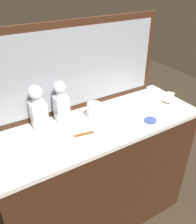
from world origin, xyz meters
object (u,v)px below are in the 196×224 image
(porcelain_dish, at_px, (150,120))
(crystal_decanter_center, at_px, (38,111))
(crystal_decanter_far_left, at_px, (61,105))
(tortoiseshell_comb, at_px, (84,134))
(crystal_tumbler_right, at_px, (94,111))
(silver_brush_center, at_px, (169,98))

(porcelain_dish, bearing_deg, crystal_decanter_center, 153.39)
(crystal_decanter_far_left, bearing_deg, crystal_decanter_center, 177.50)
(tortoiseshell_comb, bearing_deg, porcelain_dish, -12.36)
(crystal_tumbler_right, height_order, porcelain_dish, crystal_tumbler_right)
(crystal_decanter_center, bearing_deg, crystal_tumbler_right, -12.34)
(silver_brush_center, bearing_deg, crystal_decanter_center, 170.30)
(crystal_decanter_far_left, distance_m, crystal_tumbler_right, 0.21)
(crystal_decanter_center, relative_size, silver_brush_center, 1.64)
(crystal_tumbler_right, bearing_deg, porcelain_dish, -40.25)
(crystal_tumbler_right, xyz_separation_m, silver_brush_center, (0.58, -0.08, -0.03))
(crystal_decanter_far_left, xyz_separation_m, tortoiseshell_comb, (0.04, -0.20, -0.10))
(crystal_decanter_far_left, xyz_separation_m, crystal_decanter_center, (-0.14, 0.01, 0.00))
(crystal_tumbler_right, relative_size, porcelain_dish, 1.24)
(crystal_tumbler_right, bearing_deg, silver_brush_center, -8.17)
(crystal_decanter_far_left, relative_size, crystal_decanter_center, 0.98)
(silver_brush_center, distance_m, porcelain_dish, 0.34)
(crystal_decanter_far_left, relative_size, tortoiseshell_comb, 2.16)
(silver_brush_center, bearing_deg, crystal_decanter_far_left, 168.99)
(crystal_decanter_far_left, xyz_separation_m, porcelain_dish, (0.46, -0.30, -0.10))
(crystal_decanter_far_left, relative_size, crystal_tumbler_right, 2.80)
(crystal_tumbler_right, bearing_deg, crystal_decanter_far_left, 160.70)
(crystal_decanter_center, relative_size, tortoiseshell_comb, 2.20)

